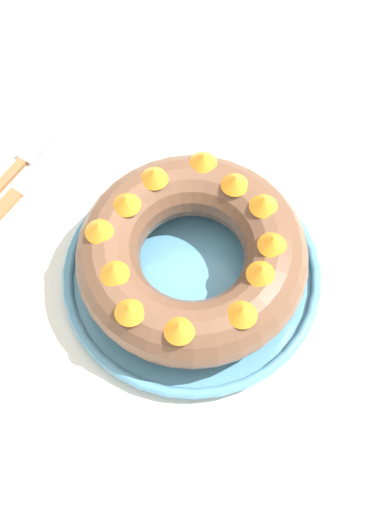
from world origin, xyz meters
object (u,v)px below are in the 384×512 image
at_px(serving_dish, 192,274).
at_px(cake_knife, 15,194).
at_px(bundt_cake, 192,255).
at_px(fork, 8,177).

xyz_separation_m(serving_dish, cake_knife, (-0.24, -0.02, -0.01)).
xyz_separation_m(bundt_cake, cake_knife, (-0.24, -0.02, -0.05)).
xyz_separation_m(fork, cake_knife, (0.02, -0.01, 0.00)).
height_order(serving_dish, fork, serving_dish).
relative_size(fork, cake_knife, 1.09).
height_order(bundt_cake, fork, bundt_cake).
bearing_deg(cake_knife, serving_dish, 4.50).
xyz_separation_m(serving_dish, fork, (-0.26, -0.01, -0.01)).
relative_size(bundt_cake, fork, 1.19).
bearing_deg(fork, cake_knife, -24.98).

